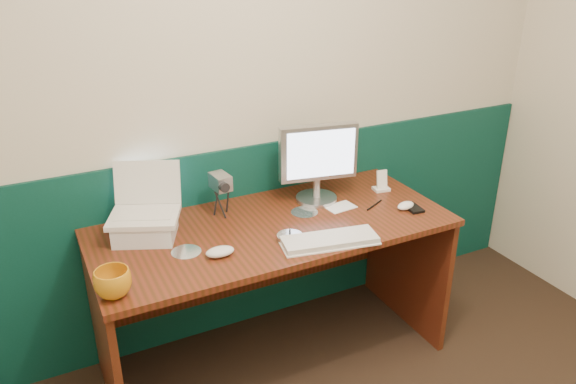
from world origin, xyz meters
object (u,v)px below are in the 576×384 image
mug (113,283)px  camcorder (221,193)px  desk (274,295)px  monitor (317,164)px  keyboard (330,241)px  laptop (141,194)px

mug → camcorder: size_ratio=0.60×
desk → monitor: bearing=25.1°
monitor → camcorder: 0.48m
keyboard → camcorder: 0.56m
laptop → camcorder: size_ratio=1.28×
camcorder → laptop: bearing=-177.2°
laptop → camcorder: laptop is taller
desk → camcorder: bearing=131.2°
desk → monitor: 0.65m
desk → keyboard: size_ratio=3.99×
desk → keyboard: bearing=-61.6°
laptop → keyboard: 0.80m
keyboard → mug: bearing=-170.1°
mug → laptop: bearing=61.5°
mug → desk: bearing=18.2°
monitor → mug: bearing=-148.8°
laptop → keyboard: (0.67, -0.39, -0.19)m
monitor → mug: 1.12m
monitor → keyboard: 0.47m
monitor → mug: monitor is taller
keyboard → mug: (-0.88, 0.02, 0.04)m
desk → monitor: (0.30, 0.14, 0.56)m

